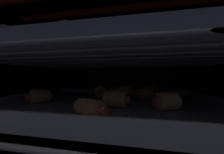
{
  "coord_description": "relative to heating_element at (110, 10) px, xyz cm",
  "views": [
    {
      "loc": [
        6.46,
        -29.69,
        18.62
      ],
      "look_at": [
        0.0,
        1.89,
        18.62
      ],
      "focal_mm": 21.28,
      "sensor_mm": 36.0,
      "label": 1
    }
  ],
  "objects": [
    {
      "name": "pig_in_blanket_upper_5",
      "position": [
        -14.29,
        -12.37,
        -9.3
      ],
      "size": [
        4.97,
        4.94,
        3.27
      ],
      "rotation": [
        0.0,
        0.0,
        0.83
      ],
      "color": "tan",
      "rests_on": "baking_tray_upper"
    },
    {
      "name": "pig_in_blanket_lower_2",
      "position": [
        -18.24,
        -0.85,
        -19.78
      ],
      "size": [
        5.78,
        3.34,
        2.87
      ],
      "rotation": [
        0.0,
        0.0,
        4.56
      ],
      "color": "tan",
      "rests_on": "baking_tray_lower"
    },
    {
      "name": "pig_in_blanket_upper_2",
      "position": [
        -7.02,
        3.73,
        -9.26
      ],
      "size": [
        6.1,
        3.38,
        3.36
      ],
      "rotation": [
        0.0,
        0.0,
        4.71
      ],
      "color": "tan",
      "rests_on": "baking_tray_upper"
    },
    {
      "name": "baking_tray_lower",
      "position": [
        0.0,
        -0.0,
        -21.66
      ],
      "size": [
        45.84,
        32.92,
        2.65
      ],
      "color": "gray",
      "rests_on": "oven_rack_lower"
    },
    {
      "name": "oven_rack_lower",
      "position": [
        0.0,
        -0.0,
        -22.72
      ],
      "size": [
        55.8,
        40.84,
        0.72
      ],
      "color": "slate"
    },
    {
      "name": "pig_in_blanket_upper_8",
      "position": [
        16.34,
        -11.0,
        -9.39
      ],
      "size": [
        4.94,
        4.03,
        3.09
      ],
      "rotation": [
        0.0,
        0.0,
        4.39
      ],
      "color": "tan",
      "rests_on": "baking_tray_upper"
    },
    {
      "name": "heating_element",
      "position": [
        0.0,
        0.0,
        0.0
      ],
      "size": [
        46.83,
        16.87,
        1.59
      ],
      "color": "maroon"
    },
    {
      "name": "pig_in_blanket_lower_6",
      "position": [
        9.73,
        12.06,
        -19.53
      ],
      "size": [
        5.01,
        4.38,
        3.36
      ],
      "rotation": [
        0.0,
        0.0,
        1.13
      ],
      "color": "tan",
      "rests_on": "baking_tray_lower"
    },
    {
      "name": "pig_in_blanket_lower_5",
      "position": [
        -15.4,
        -3.89,
        -19.77
      ],
      "size": [
        4.48,
        5.45,
        2.88
      ],
      "rotation": [
        0.0,
        0.0,
        2.53
      ],
      "color": "tan",
      "rests_on": "baking_tray_lower"
    },
    {
      "name": "pig_in_blanket_lower_9",
      "position": [
        7.66,
        4.31,
        -19.73
      ],
      "size": [
        5.13,
        4.19,
        2.97
      ],
      "rotation": [
        0.0,
        0.0,
        2.18
      ],
      "color": "tan",
      "rests_on": "baking_tray_lower"
    },
    {
      "name": "pig_in_blanket_upper_6",
      "position": [
        18.53,
        12.05,
        -9.32
      ],
      "size": [
        6.0,
        5.35,
        3.25
      ],
      "rotation": [
        0.0,
        0.0,
        2.25
      ],
      "color": "tan",
      "rests_on": "baking_tray_upper"
    },
    {
      "name": "pig_in_blanket_upper_7",
      "position": [
        -10.53,
        -2.43,
        -9.32
      ],
      "size": [
        5.38,
        4.05,
        3.25
      ],
      "rotation": [
        0.0,
        0.0,
        4.95
      ],
      "color": "tan",
      "rests_on": "baking_tray_upper"
    },
    {
      "name": "pig_in_blanket_upper_4",
      "position": [
        -14.68,
        13.17,
        -9.49
      ],
      "size": [
        3.56,
        5.21,
        2.9
      ],
      "rotation": [
        0.0,
        0.0,
        2.91
      ],
      "color": "tan",
      "rests_on": "baking_tray_upper"
    },
    {
      "name": "baking_tray_upper",
      "position": [
        0.0,
        -0.0,
        -11.11
      ],
      "size": [
        45.84,
        32.92,
        2.39
      ],
      "color": "gray",
      "rests_on": "oven_rack_upper"
    },
    {
      "name": "oven_rack_upper",
      "position": [
        0.0,
        0.0,
        -11.92
      ],
      "size": [
        55.59,
        40.84,
        0.51
      ],
      "color": "slate"
    },
    {
      "name": "oven_wall_left",
      "position": [
        -29.87,
        -0.0,
        -15.96
      ],
      "size": [
        1.2,
        41.67,
        36.21
      ],
      "primitive_type": "cube",
      "color": "black",
      "rests_on": "ground_plane"
    },
    {
      "name": "pig_in_blanket_upper_0",
      "position": [
        -0.61,
        -3.91,
        -9.65
      ],
      "size": [
        3.21,
        6.15,
        2.58
      ],
      "rotation": [
        0.0,
        0.0,
        0.17
      ],
      "color": "tan",
      "rests_on": "baking_tray_upper"
    },
    {
      "name": "pig_in_blanket_lower_7",
      "position": [
        2.81,
        4.96,
        -19.55
      ],
      "size": [
        4.53,
        6.12,
        3.33
      ],
      "rotation": [
        0.0,
        0.0,
        5.83
      ],
      "color": "tan",
      "rests_on": "baking_tray_lower"
    },
    {
      "name": "oven_wall_back",
      "position": [
        0.0,
        21.44,
        -15.96
      ],
      "size": [
        60.94,
        1.2,
        36.21
      ],
      "primitive_type": "cube",
      "color": "black",
      "rests_on": "ground_plane"
    },
    {
      "name": "pig_in_blanket_lower_0",
      "position": [
        -4.59,
        8.7,
        -19.56
      ],
      "size": [
        3.4,
        5.17,
        3.31
      ],
      "rotation": [
        0.0,
        0.0,
        0.02
      ],
      "color": "tan",
      "rests_on": "baking_tray_lower"
    },
    {
      "name": "pig_in_blanket_lower_1",
      "position": [
        0.23,
        10.83,
        -19.99
      ],
      "size": [
        6.2,
        4.22,
        2.44
      ],
      "rotation": [
        0.0,
        0.0,
        1.08
      ],
      "color": "tan",
      "rests_on": "baking_tray_lower"
    },
    {
      "name": "pig_in_blanket_lower_3",
      "position": [
        2.14,
        -4.86,
        -19.66
      ],
      "size": [
        5.57,
        3.55,
        3.1
      ],
      "rotation": [
        0.0,
        0.0,
        1.45
      ],
      "color": "tan",
      "rests_on": "baking_tray_lower"
    },
    {
      "name": "pig_in_blanket_lower_8",
      "position": [
        1.34,
        -0.56,
        -19.69
      ],
      "size": [
        4.72,
        4.06,
        3.05
      ],
      "rotation": [
        0.0,
        0.0,
        2.07
      ],
      "color": "tan",
      "rests_on": "baking_tray_lower"
    },
    {
      "name": "pig_in_blanket_lower_4",
      "position": [
        11.17,
        -5.31,
        -19.66
      ],
      "size": [
        4.97,
        4.06,
        3.1
      ],
      "rotation": [
        0.0,
        0.0,
        5.06
      ],
      "color": "tan",
      "rests_on": "baking_tray_lower"
    },
    {
      "name": "pig_in_blanket_upper_3",
      "position": [
        2.9,
        -8.77,
        -9.31
      ],
      "size": [
        4.98,
        4.56,
        3.26
      ],
      "rotation": [
        0.0,
        0.0,
        5.27
      ],
      "color": "tan",
      "rests_on": "baking_tray_upper"
    },
    {
      "name": "pig_in_blanket_lower_10",
      "position": [
        -0.56,
        -11.45,
        -19.93
      ],
      "size": [
        6.18,
        4.08,
        2.57
      ],
      "rotation": [
        0.0,
        0.0,
        1.11
      ],
      "color": "tan",
      "rests_on": "baking_tray_lower"
    },
    {
      "name": "pig_in_blanket_upper_1",
      "position": [
        -4.46,
        -13.18,
        -9.48
      ],
      "size": [
        5.68,
        4.37,
        2.91
      ],
      "rotation": [
        0.0,
        0.0,
        4.29
      ],
      "color": "tan",
      "rests_on": "baking_tray_upper"
    }
  ]
}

